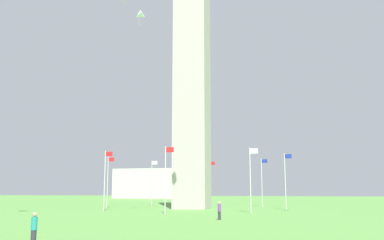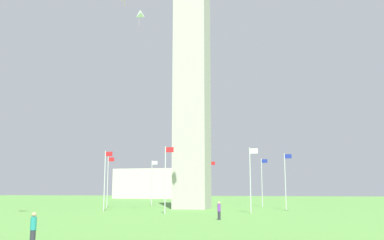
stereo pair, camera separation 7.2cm
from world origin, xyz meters
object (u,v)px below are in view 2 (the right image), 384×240
Objects in this scene: flagpole_s at (108,180)px; flagpole_ne at (262,180)px; flagpole_se at (152,181)px; flagpole_sw at (105,178)px; flagpole_nw at (251,177)px; distant_building at (160,184)px; flagpole_n at (286,179)px; kite_white_delta at (139,15)px; obelisk_monument at (192,63)px; flagpole_w at (166,176)px; flagpole_e at (210,181)px; person_purple_shirt at (219,211)px; person_teal_shirt at (33,229)px.

flagpole_ne is at bearing 22.50° from flagpole_s.
flagpole_se is 1.00× the size of flagpole_sw.
flagpole_sw and flagpole_nw have the same top height.
flagpole_s is 0.29× the size of distant_building.
flagpole_s is at bearing 180.00° from flagpole_n.
flagpole_se is 0.29× the size of distant_building.
obelisk_monument is at bearing 77.87° from kite_white_delta.
kite_white_delta is at bearing -157.96° from flagpole_w.
flagpole_e is 26.26m from flagpole_sw.
flagpole_e reaches higher than person_purple_shirt.
flagpole_ne reaches higher than person_teal_shirt.
obelisk_monument reaches higher than kite_white_delta.
flagpole_nw is (10.11, -10.05, -18.82)m from obelisk_monument.
flagpole_e is 1.00× the size of flagpole_sw.
kite_white_delta reaches higher than flagpole_n.
flagpole_se is at bearing 180.00° from flagpole_ne.
flagpole_nw is at bearing -44.83° from obelisk_monument.
flagpole_s is (-14.15, 0.00, -18.82)m from obelisk_monument.
flagpole_e is 4.69× the size of person_purple_shirt.
flagpole_e is at bearing 135.00° from flagpole_n.
flagpole_n is 26.26m from flagpole_se.
person_purple_shirt is at bearing -98.93° from flagpole_nw.
distant_building is at bearing 111.48° from obelisk_monument.
flagpole_n is at bearing -34.56° from person_teal_shirt.
flagpole_s is at bearing -135.00° from flagpole_e.
flagpole_nw is at bearing -112.50° from flagpole_n.
kite_white_delta is (-5.08, 28.22, 24.47)m from person_teal_shirt.
flagpole_w is (10.05, -4.16, 0.00)m from flagpole_sw.
flagpole_n is 28.42m from flagpole_s.
flagpole_w is 89.72m from distant_building.
person_teal_shirt is at bearing -75.51° from distant_building.
flagpole_sw is 4.69× the size of person_purple_shirt.
flagpole_se is at bearing -157.50° from flagpole_e.
flagpole_s is 4.76× the size of person_teal_shirt.
flagpole_n is 82.63m from distant_building.
flagpole_nw is (20.10, -0.00, 0.00)m from flagpole_sw.
obelisk_monument reaches higher than flagpole_n.
distant_building is at bearing 102.49° from flagpole_sw.
flagpole_sw is 10.88m from flagpole_w.
person_teal_shirt is at bearing -86.76° from flagpole_w.
flagpole_s reaches higher than person_teal_shirt.
flagpole_sw is at bearing 157.50° from flagpole_w.
flagpole_w reaches higher than person_teal_shirt.
distant_building is (-38.06, 81.07, 0.30)m from flagpole_nw.
flagpole_ne is 20.10m from flagpole_nw.
flagpole_n and flagpole_s have the same top height.
flagpole_se is 26.26m from flagpole_w.
flagpole_n and flagpole_w have the same top height.
person_teal_shirt is at bearing -98.83° from flagpole_ne.
distant_building is at bearing 116.24° from flagpole_e.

